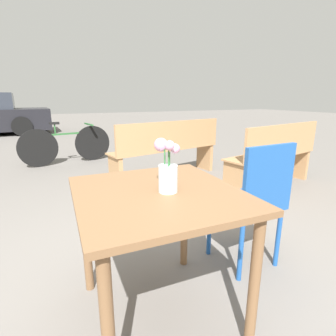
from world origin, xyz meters
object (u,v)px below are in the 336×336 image
object	(u,v)px
table_front	(158,212)
bench_near	(168,147)
bicycle	(67,145)
cafe_chair	(254,198)
bench_middle	(276,154)
flower_vase	(167,172)

from	to	relation	value
table_front	bench_near	world-z (taller)	bench_near
table_front	bicycle	bearing A→B (deg)	92.37
cafe_chair	bench_middle	size ratio (longest dim) A/B	0.57
table_front	bicycle	distance (m)	3.91
cafe_chair	flower_vase	bearing A→B (deg)	-167.51
flower_vase	bicycle	bearing A→B (deg)	92.94
table_front	flower_vase	world-z (taller)	flower_vase
table_front	flower_vase	xyz separation A→B (m)	(0.04, -0.03, 0.21)
flower_vase	bicycle	xyz separation A→B (m)	(-0.20, 3.92, -0.48)
bench_near	bench_middle	size ratio (longest dim) A/B	1.14
cafe_chair	bench_near	xyz separation A→B (m)	(0.36, 2.14, -0.05)
table_front	bench_near	distance (m)	2.54
flower_vase	cafe_chair	xyz separation A→B (m)	(0.71, 0.16, -0.30)
table_front	bench_middle	world-z (taller)	bench_middle
bench_middle	bicycle	distance (m)	3.50
bench_near	table_front	bearing A→B (deg)	-116.00
table_front	bench_near	xyz separation A→B (m)	(1.11, 2.27, -0.15)
bench_near	bicycle	distance (m)	2.06
bicycle	bench_middle	bearing A→B (deg)	-47.60
flower_vase	bicycle	world-z (taller)	flower_vase
bench_middle	bicycle	bearing A→B (deg)	132.40
bench_near	bench_middle	xyz separation A→B (m)	(1.09, -0.96, -0.01)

